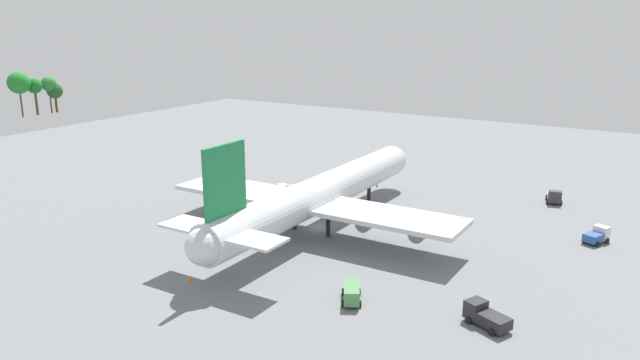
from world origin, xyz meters
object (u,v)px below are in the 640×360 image
Objects in this scene: cargo_airplane at (319,194)px; cargo_loader at (597,235)px; fuel_truck at (351,293)px; safety_cone_nose at (377,185)px; pushback_tractor at (485,316)px; catering_truck at (290,189)px; maintenance_van at (554,197)px; safety_cone_tail at (190,280)px.

cargo_loader is at bearing -67.24° from cargo_airplane.
cargo_airplane is at bearing 40.09° from fuel_truck.
cargo_loader is 0.86× the size of fuel_truck.
fuel_truck reaches higher than safety_cone_nose.
pushback_tractor reaches higher than fuel_truck.
fuel_truck is 15.50m from pushback_tractor.
catering_truck is 48.80m from maintenance_van.
catering_truck is at bearing 47.36° from cargo_airplane.
maintenance_van reaches higher than safety_cone_nose.
safety_cone_nose is (13.21, -11.97, -0.67)m from catering_truck.
fuel_truck is 6.79× the size of safety_cone_nose.
maintenance_van is (54.04, -12.64, 0.10)m from fuel_truck.
safety_cone_nose is at bearing -42.17° from catering_truck.
safety_cone_tail is at bearing 173.31° from cargo_airplane.
safety_cone_nose is at bearing 6.23° from cargo_airplane.
catering_truck is at bearing 137.83° from safety_cone_nose.
cargo_airplane is at bearing 112.76° from cargo_loader.
safety_cone_tail is at bearing 104.09° from pushback_tractor.
cargo_loader is 59.88m from safety_cone_tail.
fuel_truck is (-36.32, 22.14, -0.01)m from cargo_loader.
pushback_tractor is (-33.79, 6.85, 0.03)m from cargo_loader.
pushback_tractor reaches higher than safety_cone_tail.
fuel_truck is 55.50m from maintenance_van.
pushback_tractor is 51.59m from maintenance_van.
maintenance_van is 68.57m from safety_cone_tail.
safety_cone_tail reaches higher than safety_cone_nose.
cargo_airplane reaches higher than fuel_truck.
cargo_airplane is 26.50m from fuel_truck.
safety_cone_tail is (-53.23, 0.14, 0.01)m from safety_cone_nose.
cargo_loader is at bearing -104.20° from safety_cone_nose.
pushback_tractor is 7.17× the size of safety_cone_nose.
cargo_airplane reaches higher than cargo_loader.
pushback_tractor is (-17.45, -32.10, -4.50)m from cargo_airplane.
cargo_airplane is at bearing 139.15° from maintenance_van.
catering_truck is 6.69× the size of safety_cone_nose.
maintenance_van is 5.87× the size of safety_cone_tail.
cargo_airplane is 45.25m from maintenance_van.
cargo_airplane is 27.61m from safety_cone_nose.
cargo_airplane is 36.81m from pushback_tractor.
catering_truck is 41.73m from safety_cone_tail.
fuel_truck is 6.59× the size of safety_cone_tail.
fuel_truck reaches higher than safety_cone_tail.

